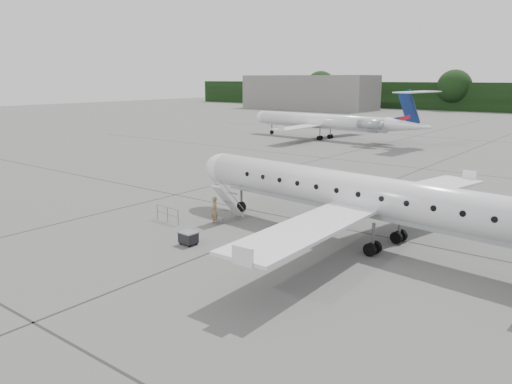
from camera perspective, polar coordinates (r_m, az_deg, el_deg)
The scene contains 8 objects.
ground at distance 24.87m, azimuth 8.89°, elevation -8.93°, with size 320.00×320.00×0.00m, color #575755.
terminal_building at distance 153.50m, azimuth 6.06°, elevation 11.26°, with size 40.00×14.00×10.00m, color slate.
main_regional_jet at distance 28.14m, azimuth 13.13°, elevation 1.78°, with size 30.55×21.99×7.83m, color silver, non-canonical shape.
airstair at distance 32.79m, azimuth -3.23°, elevation -1.16°, with size 0.85×2.11×2.45m, color silver, non-canonical shape.
passenger at distance 32.09m, azimuth -4.80°, elevation -2.10°, with size 0.65×0.43×1.79m, color olive.
safety_railing at distance 32.98m, azimuth -10.08°, elevation -2.57°, with size 2.20×0.08×1.00m, color gray, non-canonical shape.
baggage_cart at distance 28.43m, azimuth -7.74°, elevation -5.20°, with size 0.93×0.75×0.81m, color black, non-canonical shape.
bg_regional_left at distance 77.88m, azimuth 7.33°, elevation 8.84°, with size 29.04×20.91×7.62m, color silver, non-canonical shape.
Camera 1 is at (10.97, -20.34, 9.17)m, focal length 35.00 mm.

